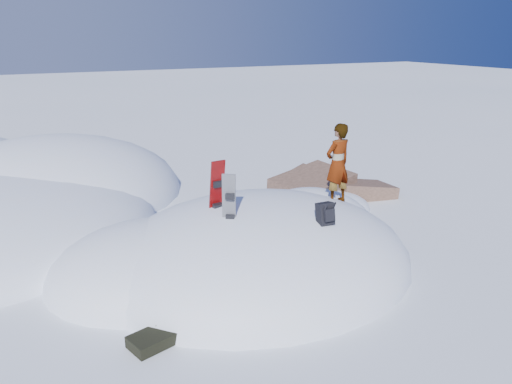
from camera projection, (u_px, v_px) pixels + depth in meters
name	position (u px, v px, depth m)	size (l,w,h in m)	color
ground	(258.00, 266.00, 11.02)	(120.00, 120.00, 0.00)	white
snow_mound	(247.00, 263.00, 11.15)	(8.00, 6.00, 3.00)	silver
rock_outcrop	(322.00, 201.00, 15.17)	(4.68, 4.41, 1.68)	brown
snowboard_red	(217.00, 197.00, 10.38)	(0.34, 0.33, 1.67)	red
snowboard_dark	(229.00, 209.00, 9.81)	(0.26, 0.26, 1.45)	black
backpack	(326.00, 214.00, 9.85)	(0.33, 0.37, 0.52)	black
gear_pile	(155.00, 337.00, 8.22)	(0.99, 0.77, 0.26)	black
person	(338.00, 164.00, 11.43)	(0.68, 0.45, 1.87)	slate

